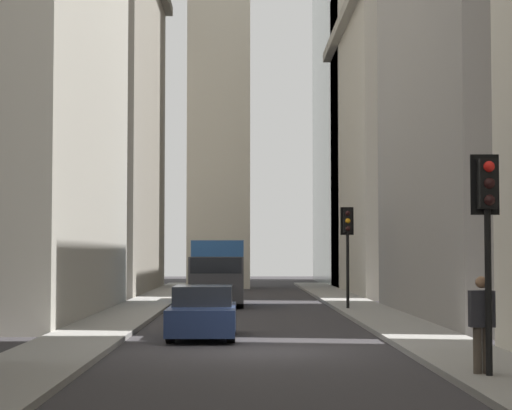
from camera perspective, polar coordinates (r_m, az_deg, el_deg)
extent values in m
plane|color=#302D30|center=(22.05, 0.00, -9.00)|extent=(135.00, 135.00, 0.00)
cube|color=gray|center=(22.43, -11.70, -8.66)|extent=(90.00, 2.20, 0.14)
cube|color=gray|center=(22.56, 11.64, -8.63)|extent=(90.00, 2.20, 0.14)
cube|color=#A8A091|center=(54.54, 10.76, 4.79)|extent=(17.45, 10.00, 19.23)
cube|color=gray|center=(54.83, 5.22, 10.90)|extent=(17.45, 0.50, 0.60)
cube|color=gray|center=(55.18, -11.63, 5.99)|extent=(17.93, 10.00, 21.66)
cube|color=beige|center=(61.64, -2.28, 6.54)|extent=(4.06, 4.06, 24.96)
cube|color=#285699|center=(41.74, -2.32, -4.02)|extent=(4.60, 2.25, 2.60)
cube|color=#38383D|center=(38.55, -2.45, -4.63)|extent=(1.90, 2.25, 1.90)
cube|color=black|center=(38.54, -2.45, -3.73)|extent=(1.92, 2.09, 0.64)
cylinder|color=black|center=(38.56, -0.98, -5.75)|extent=(0.88, 0.28, 0.88)
cylinder|color=black|center=(38.62, -3.92, -5.73)|extent=(0.88, 0.28, 0.88)
cylinder|color=black|center=(43.16, -0.97, -5.45)|extent=(0.88, 0.28, 0.88)
cylinder|color=black|center=(43.21, -3.59, -5.44)|extent=(0.88, 0.28, 0.88)
cube|color=navy|center=(25.37, -3.30, -7.01)|extent=(4.30, 1.78, 0.70)
cube|color=black|center=(25.53, -3.27, -5.59)|extent=(2.10, 1.58, 0.54)
cylinder|color=black|center=(24.01, -1.56, -7.74)|extent=(0.64, 0.22, 0.64)
cylinder|color=black|center=(24.08, -5.31, -7.71)|extent=(0.64, 0.22, 0.64)
cylinder|color=black|center=(26.71, -1.49, -7.25)|extent=(0.64, 0.22, 0.64)
cylinder|color=black|center=(26.77, -4.85, -7.23)|extent=(0.64, 0.22, 0.64)
cylinder|color=black|center=(17.08, 14.14, -5.22)|extent=(0.12, 0.12, 2.97)
cube|color=black|center=(17.10, 14.05, 1.27)|extent=(0.28, 0.32, 0.90)
cube|color=black|center=(17.25, 13.92, 1.23)|extent=(0.03, 0.52, 1.10)
sphere|color=red|center=(16.97, 14.18, 2.32)|extent=(0.20, 0.20, 0.20)
sphere|color=black|center=(16.95, 14.19, 1.31)|extent=(0.20, 0.20, 0.20)
sphere|color=black|center=(16.93, 14.21, 0.29)|extent=(0.20, 0.20, 0.20)
cylinder|color=black|center=(36.61, 5.68, -4.02)|extent=(0.12, 0.12, 2.98)
cube|color=black|center=(36.63, 5.66, -0.98)|extent=(0.28, 0.32, 0.90)
cube|color=black|center=(36.78, 5.63, -0.99)|extent=(0.03, 0.52, 1.10)
sphere|color=black|center=(36.48, 5.69, -0.50)|extent=(0.20, 0.20, 0.20)
sphere|color=orange|center=(36.47, 5.69, -0.98)|extent=(0.20, 0.20, 0.20)
sphere|color=black|center=(36.46, 5.69, -1.45)|extent=(0.20, 0.20, 0.20)
cylinder|color=black|center=(39.46, 5.67, -3.90)|extent=(0.12, 0.12, 3.03)
cube|color=black|center=(39.48, 5.66, -1.04)|extent=(0.28, 0.32, 0.90)
cube|color=black|center=(39.63, 5.63, -1.05)|extent=(0.03, 0.52, 1.10)
sphere|color=black|center=(39.33, 5.68, -0.60)|extent=(0.20, 0.20, 0.20)
sphere|color=black|center=(39.32, 5.69, -1.04)|extent=(0.20, 0.20, 0.20)
sphere|color=green|center=(39.31, 5.69, -1.47)|extent=(0.20, 0.20, 0.20)
cylinder|color=#473D33|center=(17.42, 14.05, -8.68)|extent=(0.16, 0.16, 0.84)
cylinder|color=#473D33|center=(17.38, 13.50, -8.71)|extent=(0.16, 0.16, 0.84)
cube|color=#232328|center=(17.34, 13.74, -6.23)|extent=(0.26, 0.44, 0.66)
sphere|color=#936B4C|center=(17.32, 13.73, -4.65)|extent=(0.22, 0.22, 0.22)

